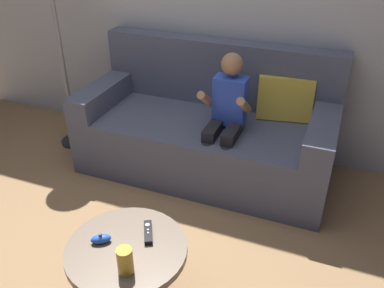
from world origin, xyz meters
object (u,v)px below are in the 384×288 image
object	(u,v)px
couch	(209,130)
coffee_table	(127,254)
person_seated_on_couch	(226,116)
game_remote_black_near_edge	(148,232)
soda_can	(125,261)
nunchuk_blue	(101,239)

from	to	relation	value
couch	coffee_table	world-z (taller)	couch
person_seated_on_couch	game_remote_black_near_edge	world-z (taller)	person_seated_on_couch
coffee_table	soda_can	world-z (taller)	soda_can
nunchuk_blue	soda_can	xyz separation A→B (m)	(0.19, -0.11, 0.04)
coffee_table	game_remote_black_near_edge	xyz separation A→B (m)	(0.05, 0.10, 0.06)
couch	person_seated_on_couch	world-z (taller)	person_seated_on_couch
coffee_table	game_remote_black_near_edge	bearing A→B (deg)	62.02
couch	person_seated_on_couch	xyz separation A→B (m)	(0.18, -0.18, 0.23)
couch	game_remote_black_near_edge	size ratio (longest dim) A/B	12.73
game_remote_black_near_edge	nunchuk_blue	distance (m)	0.21
soda_can	couch	bearing A→B (deg)	96.41
person_seated_on_couch	nunchuk_blue	size ratio (longest dim) A/B	9.47
nunchuk_blue	soda_can	distance (m)	0.22
nunchuk_blue	coffee_table	bearing A→B (deg)	9.10
soda_can	coffee_table	bearing A→B (deg)	119.19
couch	person_seated_on_couch	size ratio (longest dim) A/B	1.90
couch	nunchuk_blue	bearing A→B (deg)	-90.72
person_seated_on_couch	coffee_table	bearing A→B (deg)	-93.80
coffee_table	game_remote_black_near_edge	size ratio (longest dim) A/B	3.84
game_remote_black_near_edge	soda_can	size ratio (longest dim) A/B	1.15
couch	game_remote_black_near_edge	bearing A→B (deg)	-83.11
soda_can	game_remote_black_near_edge	bearing A→B (deg)	93.68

